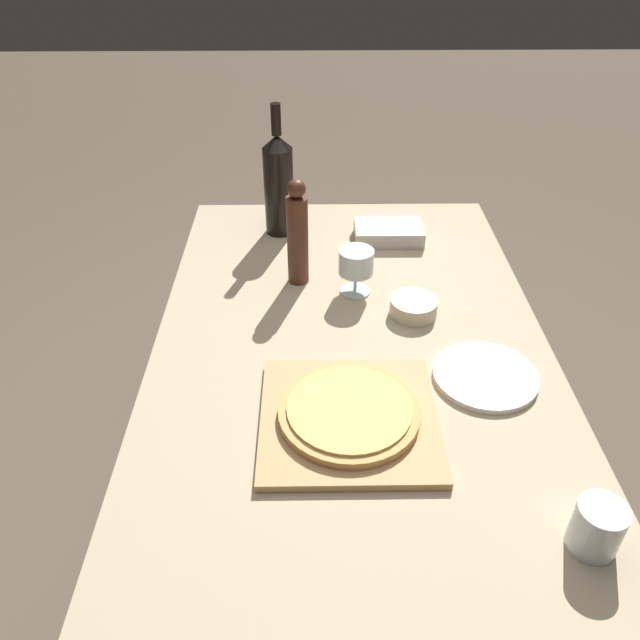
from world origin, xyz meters
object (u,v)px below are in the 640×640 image
object	(u,v)px
wine_glass	(356,263)
small_bowl	(413,307)
pepper_mill	(298,235)
pizza	(349,411)
wine_bottle	(279,183)

from	to	relation	value
wine_glass	small_bowl	distance (m)	0.18
pepper_mill	small_bowl	size ratio (longest dim) A/B	2.47
pizza	pepper_mill	distance (m)	0.54
pizza	small_bowl	xyz separation A→B (m)	(0.18, 0.36, -0.01)
pepper_mill	small_bowl	bearing A→B (deg)	-29.10
wine_bottle	pepper_mill	xyz separation A→B (m)	(0.06, -0.28, -0.02)
wine_bottle	wine_glass	size ratio (longest dim) A/B	3.12
pepper_mill	small_bowl	world-z (taller)	pepper_mill
pepper_mill	pizza	bearing A→B (deg)	-78.52
pizza	pepper_mill	size ratio (longest dim) A/B	0.98
pizza	wine_glass	xyz separation A→B (m)	(0.04, 0.46, 0.06)
pepper_mill	wine_glass	size ratio (longest dim) A/B	2.33
wine_glass	small_bowl	size ratio (longest dim) A/B	1.06
wine_glass	small_bowl	xyz separation A→B (m)	(0.14, -0.10, -0.06)
wine_glass	small_bowl	world-z (taller)	wine_glass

